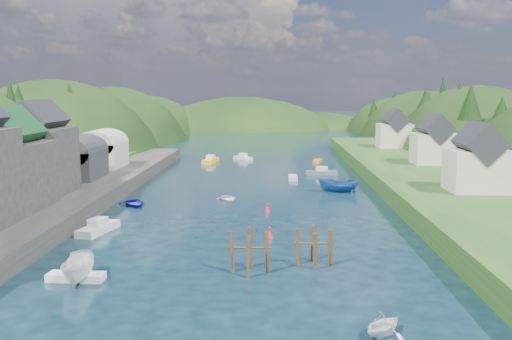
{
  "coord_description": "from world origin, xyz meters",
  "views": [
    {
      "loc": [
        2.39,
        -46.84,
        14.52
      ],
      "look_at": [
        0.0,
        28.0,
        4.0
      ],
      "focal_mm": 40.0,
      "sensor_mm": 36.0,
      "label": 1
    }
  ],
  "objects_px": {
    "channel_buoy_near": "(270,233)",
    "channel_buoy_far": "(267,208)",
    "piling_cluster_near": "(249,255)",
    "piling_cluster_far": "(314,250)"
  },
  "relations": [
    {
      "from": "piling_cluster_far",
      "to": "channel_buoy_near",
      "type": "height_order",
      "value": "piling_cluster_far"
    },
    {
      "from": "piling_cluster_far",
      "to": "channel_buoy_far",
      "type": "bearing_deg",
      "value": 101.29
    },
    {
      "from": "piling_cluster_near",
      "to": "channel_buoy_far",
      "type": "distance_m",
      "value": 22.89
    },
    {
      "from": "channel_buoy_near",
      "to": "channel_buoy_far",
      "type": "height_order",
      "value": "same"
    },
    {
      "from": "piling_cluster_near",
      "to": "channel_buoy_near",
      "type": "height_order",
      "value": "piling_cluster_near"
    },
    {
      "from": "piling_cluster_near",
      "to": "piling_cluster_far",
      "type": "relative_size",
      "value": 1.08
    },
    {
      "from": "piling_cluster_near",
      "to": "piling_cluster_far",
      "type": "xyz_separation_m",
      "value": [
        5.3,
        2.16,
        -0.15
      ]
    },
    {
      "from": "channel_buoy_near",
      "to": "channel_buoy_far",
      "type": "relative_size",
      "value": 1.0
    },
    {
      "from": "piling_cluster_near",
      "to": "piling_cluster_far",
      "type": "distance_m",
      "value": 5.72
    },
    {
      "from": "channel_buoy_near",
      "to": "channel_buoy_far",
      "type": "distance_m",
      "value": 12.04
    }
  ]
}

